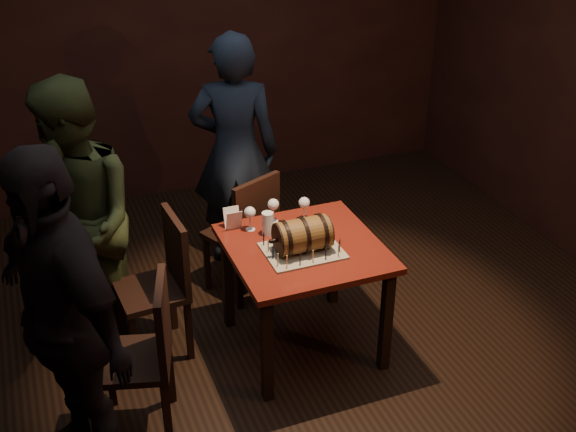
{
  "coord_description": "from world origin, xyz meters",
  "views": [
    {
      "loc": [
        -1.3,
        -3.4,
        2.98
      ],
      "look_at": [
        0.04,
        0.05,
        0.95
      ],
      "focal_mm": 45.0,
      "sensor_mm": 36.0,
      "label": 1
    }
  ],
  "objects": [
    {
      "name": "barrel_cake",
      "position": [
        0.09,
        -0.05,
        0.86
      ],
      "size": [
        0.37,
        0.22,
        0.22
      ],
      "color": "brown",
      "rests_on": "cake_board"
    },
    {
      "name": "wine_glass_left",
      "position": [
        -0.11,
        0.31,
        0.87
      ],
      "size": [
        0.07,
        0.07,
        0.16
      ],
      "color": "silver",
      "rests_on": "pub_table"
    },
    {
      "name": "menu_card",
      "position": [
        -0.21,
        0.37,
        0.81
      ],
      "size": [
        0.1,
        0.05,
        0.13
      ],
      "primitive_type": null,
      "color": "white",
      "rests_on": "pub_table"
    },
    {
      "name": "pub_table",
      "position": [
        0.13,
        0.01,
        0.64
      ],
      "size": [
        0.9,
        0.9,
        0.75
      ],
      "color": "#52130D",
      "rests_on": "ground"
    },
    {
      "name": "pint_of_ale",
      "position": [
        -0.03,
        0.22,
        0.82
      ],
      "size": [
        0.07,
        0.07,
        0.15
      ],
      "color": "silver",
      "rests_on": "pub_table"
    },
    {
      "name": "birthday_candles",
      "position": [
        0.09,
        -0.05,
        0.8
      ],
      "size": [
        0.4,
        0.3,
        0.09
      ],
      "color": "#ECDA8D",
      "rests_on": "cake_board"
    },
    {
      "name": "cake_board",
      "position": [
        0.09,
        -0.05,
        0.76
      ],
      "size": [
        0.45,
        0.35,
        0.01
      ],
      "primitive_type": "cube",
      "color": "#9C957E",
      "rests_on": "pub_table"
    },
    {
      "name": "person_left_front",
      "position": [
        -1.31,
        -0.45,
        0.91
      ],
      "size": [
        0.83,
        1.15,
        1.81
      ],
      "primitive_type": "imported",
      "rotation": [
        0.0,
        0.0,
        -1.16
      ],
      "color": "black",
      "rests_on": "ground"
    },
    {
      "name": "wine_glass_right",
      "position": [
        0.25,
        0.3,
        0.87
      ],
      "size": [
        0.07,
        0.07,
        0.16
      ],
      "color": "silver",
      "rests_on": "pub_table"
    },
    {
      "name": "room_shell",
      "position": [
        0.0,
        0.0,
        1.4
      ],
      "size": [
        5.04,
        5.04,
        2.8
      ],
      "color": "black",
      "rests_on": "ground"
    },
    {
      "name": "chair_left_front",
      "position": [
        -0.91,
        -0.32,
        0.52
      ],
      "size": [
        0.49,
        0.49,
        0.93
      ],
      "color": "black",
      "rests_on": "ground"
    },
    {
      "name": "chair_back",
      "position": [
        -0.01,
        0.7,
        0.52
      ],
      "size": [
        0.53,
        0.53,
        0.93
      ],
      "color": "black",
      "rests_on": "ground"
    },
    {
      "name": "chair_left_rear",
      "position": [
        -0.68,
        0.31,
        0.52
      ],
      "size": [
        0.43,
        0.43,
        0.93
      ],
      "color": "black",
      "rests_on": "ground"
    },
    {
      "name": "wine_glass_mid",
      "position": [
        0.06,
        0.35,
        0.87
      ],
      "size": [
        0.07,
        0.07,
        0.16
      ],
      "color": "silver",
      "rests_on": "pub_table"
    },
    {
      "name": "person_left_rear",
      "position": [
        -1.12,
        0.56,
        0.88
      ],
      "size": [
        0.84,
        0.98,
        1.75
      ],
      "primitive_type": "imported",
      "rotation": [
        0.0,
        0.0,
        -1.34
      ],
      "color": "#374221",
      "rests_on": "ground"
    },
    {
      "name": "person_back",
      "position": [
        0.07,
        1.2,
        0.88
      ],
      "size": [
        0.75,
        0.61,
        1.76
      ],
      "primitive_type": "imported",
      "rotation": [
        0.0,
        0.0,
        2.81
      ],
      "color": "black",
      "rests_on": "ground"
    }
  ]
}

